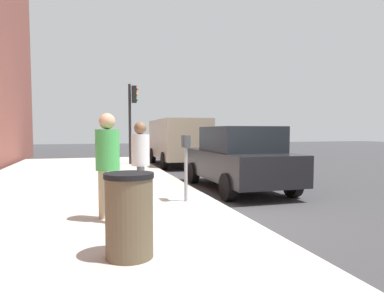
# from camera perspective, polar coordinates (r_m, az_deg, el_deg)

# --- Properties ---
(ground_plane) EXTENTS (80.00, 80.00, 0.00)m
(ground_plane) POSITION_cam_1_polar(r_m,az_deg,el_deg) (6.79, 6.77, -10.37)
(ground_plane) COLOR #38383A
(ground_plane) RESTS_ON ground
(sidewalk_slab) EXTENTS (28.00, 6.00, 0.15)m
(sidewalk_slab) POSITION_cam_1_polar(r_m,az_deg,el_deg) (6.27, -19.88, -11.05)
(sidewalk_slab) COLOR #B7B2A8
(sidewalk_slab) RESTS_ON ground_plane
(parking_meter) EXTENTS (0.36, 0.12, 1.41)m
(parking_meter) POSITION_cam_1_polar(r_m,az_deg,el_deg) (7.31, -1.01, -0.06)
(parking_meter) COLOR gray
(parking_meter) RESTS_ON sidewalk_slab
(pedestrian_at_meter) EXTENTS (0.51, 0.37, 1.69)m
(pedestrian_at_meter) POSITION_cam_1_polar(r_m,az_deg,el_deg) (7.04, -8.52, -0.54)
(pedestrian_at_meter) COLOR #47474C
(pedestrian_at_meter) RESTS_ON sidewalk_slab
(pedestrian_bystander) EXTENTS (0.51, 0.39, 1.79)m
(pedestrian_bystander) POSITION_cam_1_polar(r_m,az_deg,el_deg) (5.87, -13.77, -0.65)
(pedestrian_bystander) COLOR tan
(pedestrian_bystander) RESTS_ON sidewalk_slab
(parked_sedan_near) EXTENTS (4.40, 1.98, 1.77)m
(parked_sedan_near) POSITION_cam_1_polar(r_m,az_deg,el_deg) (9.73, 7.66, -0.74)
(parked_sedan_near) COLOR black
(parked_sedan_near) RESTS_ON ground_plane
(parked_van_far) EXTENTS (5.24, 2.21, 2.18)m
(parked_van_far) POSITION_cam_1_polar(r_m,az_deg,el_deg) (16.46, -2.40, 2.37)
(parked_van_far) COLOR gray
(parked_van_far) RESTS_ON ground_plane
(traffic_signal) EXTENTS (0.24, 0.44, 3.60)m
(traffic_signal) POSITION_cam_1_polar(r_m,az_deg,el_deg) (15.91, -9.88, 7.03)
(traffic_signal) COLOR black
(traffic_signal) RESTS_ON sidewalk_slab
(trash_bin) EXTENTS (0.59, 0.59, 1.01)m
(trash_bin) POSITION_cam_1_polar(r_m,az_deg,el_deg) (4.21, -10.32, -9.99)
(trash_bin) COLOR brown
(trash_bin) RESTS_ON sidewalk_slab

